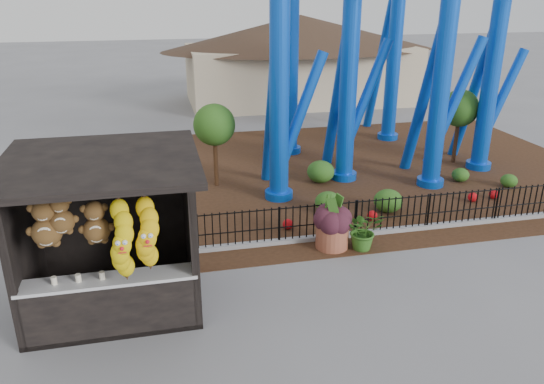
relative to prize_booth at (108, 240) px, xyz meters
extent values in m
plane|color=slate|center=(3.01, -0.90, -1.54)|extent=(120.00, 120.00, 0.00)
cube|color=#331E11|center=(7.01, 7.10, -1.53)|extent=(18.00, 12.00, 0.02)
cube|color=gray|center=(7.01, 2.10, -1.48)|extent=(18.00, 0.18, 0.12)
cube|color=black|center=(0.01, 0.30, -1.49)|extent=(3.20, 2.60, 0.10)
cube|color=black|center=(0.01, 1.54, -0.04)|extent=(3.20, 0.12, 3.00)
cube|color=black|center=(-1.53, 0.30, -0.04)|extent=(0.12, 2.60, 3.00)
cube|color=black|center=(1.55, 0.30, -0.04)|extent=(0.12, 2.60, 3.00)
cube|color=black|center=(0.01, 0.05, 1.52)|extent=(3.50, 3.40, 0.12)
cube|color=black|center=(-1.52, -0.93, -0.04)|extent=(0.14, 0.14, 3.00)
cube|color=black|center=(1.54, -0.93, -0.04)|extent=(0.14, 0.14, 3.00)
cube|color=black|center=(0.01, -0.75, -0.99)|extent=(3.00, 0.50, 1.10)
cube|color=silver|center=(0.01, -0.75, -0.42)|extent=(3.10, 0.55, 0.06)
cylinder|color=black|center=(0.01, -1.15, 1.31)|extent=(2.90, 0.04, 0.04)
cylinder|color=blue|center=(4.51, 5.10, 1.96)|extent=(0.56, 0.56, 7.00)
cylinder|color=blue|center=(4.51, 5.10, -1.42)|extent=(0.84, 0.84, 0.24)
cylinder|color=blue|center=(7.01, 6.30, 2.11)|extent=(0.56, 0.56, 7.30)
cylinder|color=blue|center=(7.01, 6.30, -1.42)|extent=(0.84, 0.84, 0.24)
cylinder|color=blue|center=(9.51, 5.10, 2.21)|extent=(0.56, 0.56, 7.50)
cylinder|color=blue|center=(9.51, 5.10, -1.42)|extent=(0.84, 0.84, 0.24)
cylinder|color=blue|center=(12.01, 6.30, 1.76)|extent=(0.56, 0.56, 6.60)
cylinder|color=blue|center=(12.01, 6.30, -1.42)|extent=(0.84, 0.84, 0.24)
cylinder|color=blue|center=(6.01, 9.60, 3.21)|extent=(0.56, 0.56, 9.50)
cylinder|color=blue|center=(6.01, 9.60, -1.42)|extent=(0.84, 0.84, 0.24)
cylinder|color=blue|center=(10.51, 10.60, 3.71)|extent=(0.56, 0.56, 10.50)
cylinder|color=blue|center=(10.51, 10.60, -1.42)|extent=(0.84, 0.84, 0.24)
cylinder|color=blue|center=(4.51, 6.00, 1.09)|extent=(0.36, 2.21, 5.85)
cylinder|color=blue|center=(5.21, 5.40, 0.91)|extent=(1.62, 0.32, 3.73)
cylinder|color=blue|center=(7.01, 7.20, 1.20)|extent=(0.36, 2.29, 6.10)
cylinder|color=blue|center=(7.71, 6.60, 1.02)|extent=(1.67, 0.32, 3.88)
cylinder|color=blue|center=(9.51, 6.00, 1.27)|extent=(0.36, 2.34, 6.26)
cylinder|color=blue|center=(10.21, 5.40, 1.09)|extent=(1.71, 0.32, 3.99)
cylinder|color=blue|center=(12.01, 7.20, 0.94)|extent=(0.36, 2.10, 5.53)
cylinder|color=blue|center=(12.71, 6.60, 0.77)|extent=(1.54, 0.32, 3.52)
cylinder|color=#995037|center=(5.02, 1.65, -1.22)|extent=(1.05, 1.05, 0.64)
ellipsoid|color=#35151F|center=(5.02, 1.65, -0.58)|extent=(0.70, 0.70, 0.64)
imported|color=#255118|center=(5.74, 1.42, -1.04)|extent=(0.93, 0.82, 0.99)
ellipsoid|color=#295418|center=(5.61, 3.73, -1.22)|extent=(0.74, 0.74, 0.59)
ellipsoid|color=#295418|center=(7.27, 3.39, -1.20)|extent=(0.81, 0.81, 0.65)
ellipsoid|color=#295418|center=(10.63, 5.20, -1.30)|extent=(0.56, 0.56, 0.44)
ellipsoid|color=#295418|center=(6.15, 6.15, -1.17)|extent=(0.89, 0.89, 0.71)
ellipsoid|color=#295418|center=(11.86, 4.39, -1.31)|extent=(0.52, 0.52, 0.42)
sphere|color=#BC0C11|center=(4.22, 2.88, -1.38)|extent=(0.28, 0.28, 0.28)
sphere|color=#BC0C11|center=(6.60, 2.91, -1.38)|extent=(0.28, 0.28, 0.28)
sphere|color=#BC0C11|center=(10.04, 3.53, -1.38)|extent=(0.28, 0.28, 0.28)
sphere|color=#BC0C11|center=(10.79, 3.60, -1.38)|extent=(0.28, 0.28, 0.28)
cube|color=#BFAD8C|center=(9.01, 19.10, -0.04)|extent=(12.00, 6.00, 3.00)
cone|color=#332319|center=(9.01, 19.10, 2.36)|extent=(15.00, 15.00, 1.80)
camera|label=1|loc=(1.04, -9.38, 4.42)|focal=35.00mm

